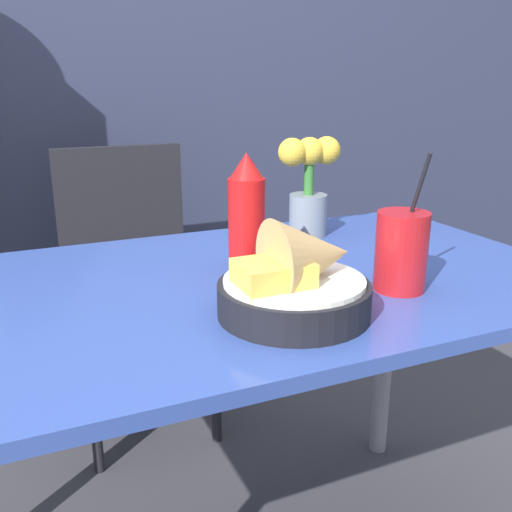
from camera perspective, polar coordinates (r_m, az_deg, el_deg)
The scene contains 7 objects.
wall_window at distance 2.19m, azimuth -15.18°, elevation 22.52°, with size 7.00×0.06×2.60m.
dining_table at distance 1.08m, azimuth -1.53°, elevation -7.41°, with size 1.26×0.72×0.73m.
chair_far_window at distance 1.84m, azimuth -12.48°, elevation -0.79°, with size 0.40×0.40×0.88m.
food_basket at distance 0.88m, azimuth 4.35°, elevation -2.46°, with size 0.24×0.24×0.16m.
ketchup_bottle at distance 1.05m, azimuth -0.94°, elevation 4.01°, with size 0.07×0.07×0.23m.
drink_cup at distance 1.01m, azimuth 14.31°, elevation 0.22°, with size 0.09×0.09×0.24m.
flower_vase at distance 1.32m, azimuth 5.30°, elevation 7.29°, with size 0.15×0.09×0.23m.
Camera 1 is at (-0.37, -0.91, 1.08)m, focal length 40.00 mm.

